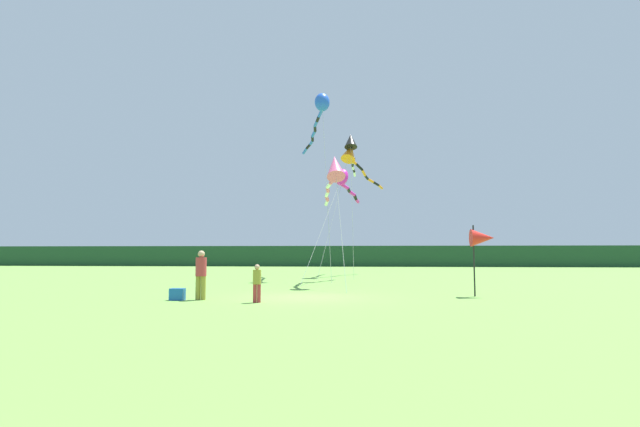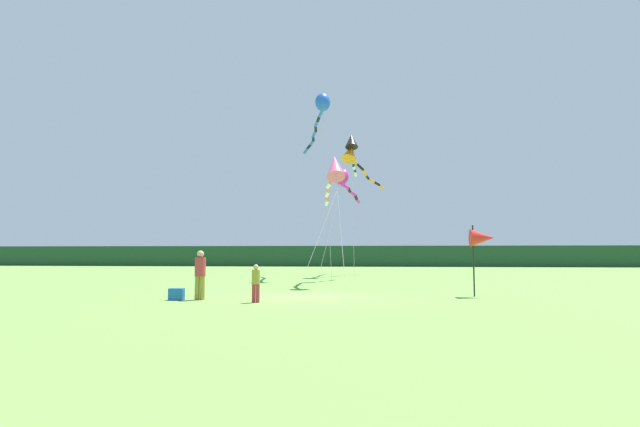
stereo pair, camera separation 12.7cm
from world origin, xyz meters
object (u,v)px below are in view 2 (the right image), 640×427
Objects in this scene: person_adult at (200,272)px; kite_rainbow at (334,170)px; person_child at (256,281)px; banner_flag_pole at (482,238)px; kite_magenta at (344,180)px; kite_orange at (353,156)px; kite_black at (352,145)px; kite_blue at (321,109)px; cooler_box at (176,294)px.

kite_rainbow is at bearing 59.44° from person_adult.
banner_flag_pole is at bearing 20.55° from person_child.
person_adult is 0.23× the size of kite_magenta.
banner_flag_pole is at bearing 12.61° from person_adult.
kite_orange reaches higher than kite_magenta.
kite_blue is (-1.94, -4.28, 1.53)m from kite_black.
person_child is at bearing -98.06° from kite_black.
person_child reaches higher than cooler_box.
kite_orange reaches higher than person_adult.
banner_flag_pole is 18.61m from kite_black.
kite_orange is at bearing 108.87° from banner_flag_pole.
person_child is 0.11× the size of kite_blue.
cooler_box is 21.47m from kite_orange.
person_adult is 0.22× the size of kite_rainbow.
cooler_box is 0.05× the size of kite_black.
kite_blue is 1.52× the size of kite_rainbow.
kite_orange is at bearing 74.71° from person_adult.
kite_black is 0.87× the size of kite_blue.
banner_flag_pole is at bearing 12.83° from cooler_box.
kite_orange is at bearing 64.95° from kite_blue.
cooler_box is at bearing -107.32° from kite_orange.
cooler_box is 18.57m from kite_blue.
person_child is at bearing -9.97° from cooler_box.
kite_rainbow reaches higher than person_adult.
person_adult is 1.37× the size of person_child.
banner_flag_pole is 16.67m from kite_blue.
cooler_box is at bearing -112.86° from kite_magenta.
banner_flag_pole is 0.26× the size of kite_black.
person_child is 0.16× the size of kite_rainbow.
person_adult reaches higher than person_child.
kite_blue is (3.81, 14.37, 11.12)m from cooler_box.
banner_flag_pole is (11.34, 2.58, 2.06)m from cooler_box.
person_adult is at bearing -105.29° from kite_orange.
kite_rainbow reaches higher than cooler_box.
kite_blue reaches higher than kite_magenta.
kite_blue is at bearing -115.05° from kite_orange.
kite_magenta is 6.81m from kite_black.
kite_orange is 1.04× the size of kite_black.
banner_flag_pole is 0.25× the size of kite_orange.
kite_black is at bearing -149.83° from kite_orange.
kite_rainbow is at bearing 75.34° from person_child.
person_child is at bearing -93.00° from kite_blue.
kite_black is at bearing 87.00° from kite_rainbow.
cooler_box is 0.06× the size of kite_rainbow.
person_adult is 14.44m from kite_magenta.
person_adult is 0.17× the size of kite_black.
kite_magenta is (4.63, 12.63, 5.26)m from person_adult.
kite_black is at bearing 86.72° from kite_magenta.
kite_magenta is 6.48m from kite_orange.
person_adult reaches higher than cooler_box.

